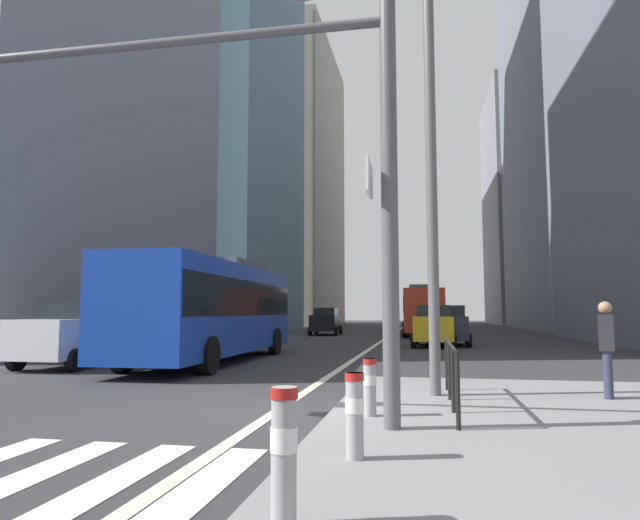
{
  "coord_description": "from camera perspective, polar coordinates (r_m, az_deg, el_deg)",
  "views": [
    {
      "loc": [
        2.41,
        -8.83,
        1.62
      ],
      "look_at": [
        -3.99,
        24.95,
        4.88
      ],
      "focal_mm": 30.97,
      "sensor_mm": 36.0,
      "label": 1
    }
  ],
  "objects": [
    {
      "name": "ground_plane",
      "position": [
        28.97,
        6.01,
        -8.59
      ],
      "size": [
        160.0,
        160.0,
        0.0
      ],
      "primitive_type": "plane",
      "color": "#303033"
    },
    {
      "name": "crosswalk_stripes",
      "position": [
        6.13,
        -25.24,
        -20.18
      ],
      "size": [
        8.55,
        3.2,
        0.01
      ],
      "color": "silver",
      "rests_on": "ground"
    },
    {
      "name": "lane_centre_line",
      "position": [
        38.93,
        7.24,
        -7.74
      ],
      "size": [
        0.2,
        80.0,
        0.01
      ],
      "primitive_type": "cube",
      "color": "beige",
      "rests_on": "ground"
    },
    {
      "name": "office_tower_left_near",
      "position": [
        34.23,
        -25.43,
        22.48
      ],
      "size": [
        10.31,
        19.01,
        34.69
      ],
      "primitive_type": "cube",
      "color": "slate",
      "rests_on": "ground"
    },
    {
      "name": "office_tower_left_mid",
      "position": [
        54.71,
        -10.44,
        18.34
      ],
      "size": [
        12.14,
        18.86,
        47.15
      ],
      "primitive_type": "cube",
      "color": "slate",
      "rests_on": "ground"
    },
    {
      "name": "office_tower_left_far",
      "position": [
        75.65,
        -3.67,
        7.65
      ],
      "size": [
        13.04,
        23.12,
        37.39
      ],
      "primitive_type": "cube",
      "color": "gray",
      "rests_on": "ground"
    },
    {
      "name": "office_tower_right_mid",
      "position": [
        60.15,
        24.9,
        13.91
      ],
      "size": [
        10.53,
        25.63,
        42.02
      ],
      "primitive_type": "cube",
      "color": "slate",
      "rests_on": "ground"
    },
    {
      "name": "office_tower_right_far",
      "position": [
        82.43,
        20.83,
        5.11
      ],
      "size": [
        10.82,
        19.29,
        32.32
      ],
      "primitive_type": "cube",
      "color": "gray",
      "rests_on": "ground"
    },
    {
      "name": "city_bus_blue_oncoming",
      "position": [
        18.46,
        -10.93,
        -4.64
      ],
      "size": [
        2.85,
        10.89,
        3.4
      ],
      "color": "#14389E",
      "rests_on": "ground"
    },
    {
      "name": "sedan_white_oncoming",
      "position": [
        18.28,
        -23.57,
        -6.94
      ],
      "size": [
        2.05,
        4.31,
        1.94
      ],
      "color": "silver",
      "rests_on": "ground"
    },
    {
      "name": "city_bus_red_receding",
      "position": [
        39.8,
        10.49,
        -5.01
      ],
      "size": [
        2.95,
        11.85,
        3.4
      ],
      "color": "red",
      "rests_on": "ground"
    },
    {
      "name": "city_bus_red_distant",
      "position": [
        61.7,
        10.72,
        -5.12
      ],
      "size": [
        2.78,
        11.73,
        3.4
      ],
      "color": "#198456",
      "rests_on": "ground"
    },
    {
      "name": "car_oncoming_mid",
      "position": [
        39.84,
        0.61,
        -6.32
      ],
      "size": [
        2.14,
        4.05,
        1.94
      ],
      "color": "black",
      "rests_on": "ground"
    },
    {
      "name": "car_receding_near",
      "position": [
        28.02,
        13.17,
        -6.56
      ],
      "size": [
        2.17,
        4.17,
        1.94
      ],
      "color": "#232838",
      "rests_on": "ground"
    },
    {
      "name": "car_receding_far",
      "position": [
        26.98,
        11.72,
        -6.64
      ],
      "size": [
        2.17,
        4.47,
        1.94
      ],
      "color": "gold",
      "rests_on": "ground"
    },
    {
      "name": "traffic_signal_gantry",
      "position": [
        8.07,
        -9.76,
        12.9
      ],
      "size": [
        6.77,
        0.65,
        6.0
      ],
      "color": "#515156",
      "rests_on": "median_island"
    },
    {
      "name": "street_lamp_post",
      "position": [
        10.81,
        11.31,
        14.52
      ],
      "size": [
        5.5,
        0.32,
        8.0
      ],
      "color": "#56565B",
      "rests_on": "median_island"
    },
    {
      "name": "bollard_front",
      "position": [
        4.06,
        -3.76,
        -18.86
      ],
      "size": [
        0.2,
        0.2,
        0.94
      ],
      "color": "#99999E",
      "rests_on": "median_island"
    },
    {
      "name": "bollard_left",
      "position": [
        5.79,
        3.59,
        -15.27
      ],
      "size": [
        0.2,
        0.2,
        0.85
      ],
      "color": "#99999E",
      "rests_on": "median_island"
    },
    {
      "name": "bollard_right",
      "position": [
        8.1,
        5.17,
        -12.62
      ],
      "size": [
        0.2,
        0.2,
        0.8
      ],
      "color": "#99999E",
      "rests_on": "median_island"
    },
    {
      "name": "pedestrian_railing",
      "position": [
        9.12,
        13.35,
        -10.05
      ],
      "size": [
        0.06,
        3.71,
        0.98
      ],
      "color": "black",
      "rests_on": "median_island"
    },
    {
      "name": "pedestrian_walking",
      "position": [
        10.81,
        27.5,
        -7.74
      ],
      "size": [
        0.34,
        0.43,
        1.65
      ],
      "color": "#2D334C",
      "rests_on": "median_island"
    }
  ]
}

